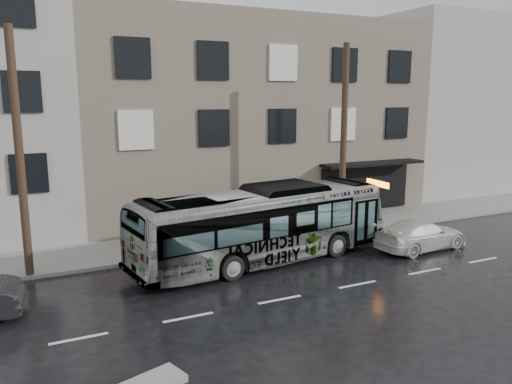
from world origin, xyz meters
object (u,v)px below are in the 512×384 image
(sign_post, at_px, (360,206))
(bus, at_px, (263,225))
(white_sedan, at_px, (421,235))
(utility_pole_front, at_px, (344,140))
(utility_pole_rear, at_px, (19,155))

(sign_post, height_order, bus, bus)
(sign_post, xyz_separation_m, white_sedan, (0.75, -3.46, -0.69))
(utility_pole_front, bearing_deg, sign_post, 0.00)
(utility_pole_rear, height_order, white_sedan, utility_pole_rear)
(utility_pole_rear, distance_m, bus, 9.49)
(sign_post, bearing_deg, utility_pole_rear, 180.00)
(utility_pole_rear, bearing_deg, utility_pole_front, 0.00)
(utility_pole_front, xyz_separation_m, bus, (-5.25, -2.00, -3.09))
(sign_post, bearing_deg, utility_pole_front, 180.00)
(sign_post, height_order, white_sedan, sign_post)
(utility_pole_front, distance_m, sign_post, 3.48)
(white_sedan, bearing_deg, utility_pole_rear, 73.22)
(utility_pole_front, distance_m, utility_pole_rear, 14.00)
(utility_pole_rear, xyz_separation_m, sign_post, (15.10, 0.00, -3.30))
(bus, xyz_separation_m, white_sedan, (7.11, -1.46, -0.90))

